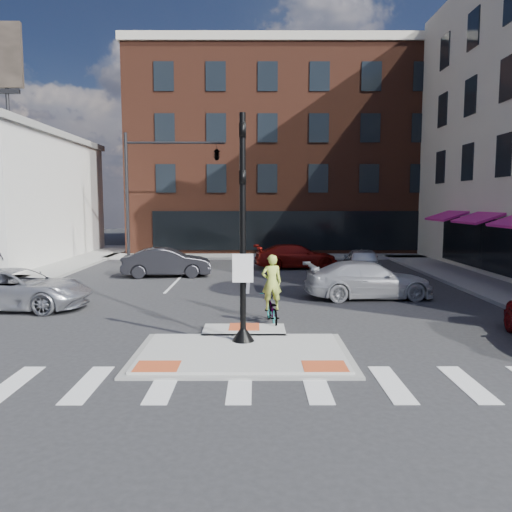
{
  "coord_description": "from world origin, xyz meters",
  "views": [
    {
      "loc": [
        0.32,
        -12.66,
        3.82
      ],
      "look_at": [
        0.35,
        4.19,
        2.0
      ],
      "focal_mm": 35.0,
      "sensor_mm": 36.0,
      "label": 1
    }
  ],
  "objects_px": {
    "bg_car_dark": "(167,262)",
    "cyclist": "(272,300)",
    "bg_car_silver": "(362,262)",
    "silver_suv": "(17,289)",
    "white_pickup": "(369,280)",
    "bg_car_red": "(296,256)"
  },
  "relations": [
    {
      "from": "bg_car_dark",
      "to": "cyclist",
      "type": "height_order",
      "value": "cyclist"
    },
    {
      "from": "bg_car_dark",
      "to": "bg_car_silver",
      "type": "height_order",
      "value": "bg_car_silver"
    },
    {
      "from": "silver_suv",
      "to": "bg_car_dark",
      "type": "xyz_separation_m",
      "value": [
        4.0,
        7.82,
        0.02
      ]
    },
    {
      "from": "white_pickup",
      "to": "cyclist",
      "type": "relative_size",
      "value": 2.3
    },
    {
      "from": "bg_car_dark",
      "to": "bg_car_red",
      "type": "distance_m",
      "value": 7.67
    },
    {
      "from": "white_pickup",
      "to": "bg_car_dark",
      "type": "relative_size",
      "value": 1.12
    },
    {
      "from": "cyclist",
      "to": "white_pickup",
      "type": "bearing_deg",
      "value": -141.34
    },
    {
      "from": "bg_car_dark",
      "to": "bg_car_silver",
      "type": "distance_m",
      "value": 10.09
    },
    {
      "from": "white_pickup",
      "to": "cyclist",
      "type": "distance_m",
      "value": 5.81
    },
    {
      "from": "bg_car_silver",
      "to": "bg_car_red",
      "type": "distance_m",
      "value": 4.44
    },
    {
      "from": "silver_suv",
      "to": "bg_car_silver",
      "type": "distance_m",
      "value": 16.2
    },
    {
      "from": "bg_car_dark",
      "to": "bg_car_red",
      "type": "height_order",
      "value": "bg_car_dark"
    },
    {
      "from": "white_pickup",
      "to": "bg_car_silver",
      "type": "height_order",
      "value": "bg_car_silver"
    },
    {
      "from": "bg_car_red",
      "to": "bg_car_silver",
      "type": "bearing_deg",
      "value": -141.73
    },
    {
      "from": "white_pickup",
      "to": "bg_car_red",
      "type": "height_order",
      "value": "white_pickup"
    },
    {
      "from": "white_pickup",
      "to": "cyclist",
      "type": "xyz_separation_m",
      "value": [
        -4.01,
        -4.2,
        0.01
      ]
    },
    {
      "from": "silver_suv",
      "to": "bg_car_silver",
      "type": "xyz_separation_m",
      "value": [
        14.08,
        8.0,
        0.03
      ]
    },
    {
      "from": "silver_suv",
      "to": "bg_car_red",
      "type": "distance_m",
      "value": 15.59
    },
    {
      "from": "bg_car_red",
      "to": "white_pickup",
      "type": "bearing_deg",
      "value": -173.87
    },
    {
      "from": "white_pickup",
      "to": "bg_car_red",
      "type": "xyz_separation_m",
      "value": [
        -2.15,
        9.12,
        -0.04
      ]
    },
    {
      "from": "silver_suv",
      "to": "bg_car_silver",
      "type": "height_order",
      "value": "bg_car_silver"
    },
    {
      "from": "silver_suv",
      "to": "cyclist",
      "type": "xyz_separation_m",
      "value": [
        9.06,
        -2.2,
        0.01
      ]
    }
  ]
}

